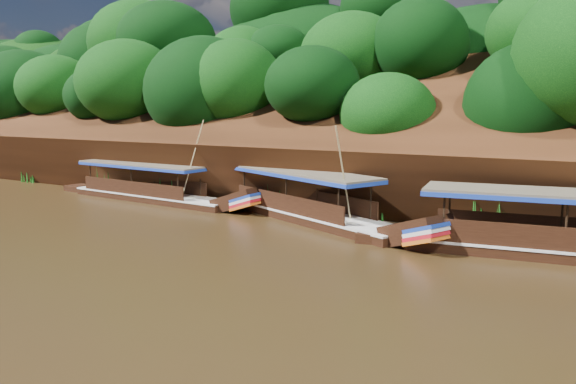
% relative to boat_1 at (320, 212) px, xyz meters
% --- Properties ---
extents(ground, '(160.00, 160.00, 0.00)m').
position_rel_boat_1_xyz_m(ground, '(1.36, -7.57, -0.58)').
color(ground, black).
rests_on(ground, ground).
extents(riverbank, '(120.00, 30.06, 19.40)m').
position_rel_boat_1_xyz_m(riverbank, '(1.35, 15.16, 1.30)').
color(riverbank, black).
rests_on(riverbank, ground).
extents(boat_1, '(14.60, 7.64, 5.60)m').
position_rel_boat_1_xyz_m(boat_1, '(0.00, 0.00, 0.00)').
color(boat_1, black).
rests_on(boat_1, ground).
extents(boat_2, '(15.11, 3.05, 5.65)m').
position_rel_boat_1_xyz_m(boat_2, '(-11.86, 0.77, -0.05)').
color(boat_2, black).
rests_on(boat_2, ground).
extents(reeds, '(49.58, 2.59, 2.00)m').
position_rel_boat_1_xyz_m(reeds, '(-2.10, 1.98, 0.27)').
color(reeds, '#1D6B1A').
rests_on(reeds, ground).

